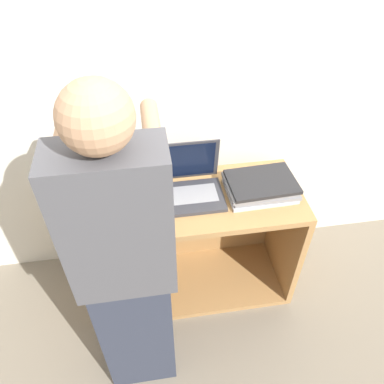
% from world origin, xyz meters
% --- Properties ---
extents(ground_plane, '(12.00, 12.00, 0.00)m').
position_xyz_m(ground_plane, '(0.00, 0.00, 0.00)').
color(ground_plane, '#756B5B').
extents(wall_back, '(8.00, 0.05, 2.40)m').
position_xyz_m(wall_back, '(0.00, 0.62, 1.20)').
color(wall_back, silver).
rests_on(wall_back, ground_plane).
extents(cart, '(1.24, 0.52, 0.78)m').
position_xyz_m(cart, '(0.00, 0.33, 0.39)').
color(cart, '#A87A47').
rests_on(cart, ground_plane).
extents(laptop_open, '(0.36, 0.30, 0.28)m').
position_xyz_m(laptop_open, '(0.00, 0.31, 0.84)').
color(laptop_open, '#333338').
rests_on(laptop_open, cart).
extents(laptop_stack_left, '(0.39, 0.28, 0.10)m').
position_xyz_m(laptop_stack_left, '(-0.39, 0.26, 0.83)').
color(laptop_stack_left, slate).
rests_on(laptop_stack_left, cart).
extents(laptop_stack_right, '(0.38, 0.28, 0.08)m').
position_xyz_m(laptop_stack_right, '(0.39, 0.26, 0.82)').
color(laptop_stack_right, '#B7B7BC').
rests_on(laptop_stack_right, cart).
extents(person, '(0.40, 0.53, 1.73)m').
position_xyz_m(person, '(-0.34, -0.23, 0.87)').
color(person, '#2D3342').
rests_on(person, ground_plane).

